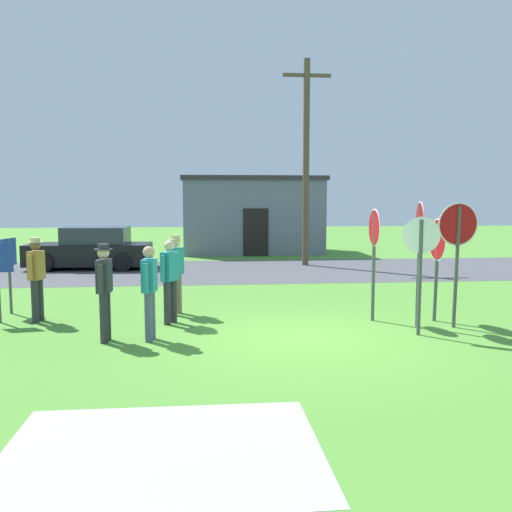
# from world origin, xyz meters

# --- Properties ---
(ground_plane) EXTENTS (80.00, 80.00, 0.00)m
(ground_plane) POSITION_xyz_m (0.00, 0.00, 0.00)
(ground_plane) COLOR #518E33
(street_asphalt) EXTENTS (60.00, 6.40, 0.01)m
(street_asphalt) POSITION_xyz_m (0.00, 9.50, 0.00)
(street_asphalt) COLOR #4C4C51
(street_asphalt) RESTS_ON ground
(concrete_path) EXTENTS (3.20, 2.40, 0.01)m
(concrete_path) POSITION_xyz_m (-2.22, -4.35, 0.00)
(concrete_path) COLOR #ADAAA3
(concrete_path) RESTS_ON ground
(building_background) EXTENTS (6.53, 3.85, 3.55)m
(building_background) POSITION_xyz_m (0.54, 16.20, 1.78)
(building_background) COLOR slate
(building_background) RESTS_ON ground
(utility_pole) EXTENTS (1.80, 0.24, 7.65)m
(utility_pole) POSITION_xyz_m (2.09, 10.88, 4.01)
(utility_pole) COLOR brown
(utility_pole) RESTS_ON ground
(parked_car_on_street) EXTENTS (4.38, 2.17, 1.51)m
(parked_car_on_street) POSITION_xyz_m (-5.81, 10.61, 0.69)
(parked_car_on_street) COLOR black
(parked_car_on_street) RESTS_ON ground
(stop_sign_far_back) EXTENTS (0.84, 0.14, 2.45)m
(stop_sign_far_back) POSITION_xyz_m (3.11, 0.48, 1.70)
(stop_sign_far_back) COLOR #474C4C
(stop_sign_far_back) RESTS_ON ground
(stop_sign_tallest) EXTENTS (0.07, 0.78, 2.32)m
(stop_sign_tallest) POSITION_xyz_m (1.70, 1.26, 1.59)
(stop_sign_tallest) COLOR #474C4C
(stop_sign_tallest) RESTS_ON ground
(stop_sign_rear_right) EXTENTS (0.17, 0.72, 2.47)m
(stop_sign_rear_right) POSITION_xyz_m (2.41, 0.64, 1.68)
(stop_sign_rear_right) COLOR #474C4C
(stop_sign_rear_right) RESTS_ON ground
(stop_sign_nearest) EXTENTS (0.10, 0.88, 2.13)m
(stop_sign_nearest) POSITION_xyz_m (2.98, 1.10, 1.46)
(stop_sign_nearest) COLOR #474C4C
(stop_sign_nearest) RESTS_ON ground
(stop_sign_center_cluster) EXTENTS (0.61, 0.30, 2.19)m
(stop_sign_center_cluster) POSITION_xyz_m (2.18, -0.01, 1.48)
(stop_sign_center_cluster) COLOR #474C4C
(stop_sign_center_cluster) RESTS_ON ground
(person_in_dark_shirt) EXTENTS (0.32, 0.57, 1.74)m
(person_in_dark_shirt) POSITION_xyz_m (-3.52, 0.07, 0.98)
(person_in_dark_shirt) COLOR #2D2D33
(person_in_dark_shirt) RESTS_ON ground
(person_holding_notes) EXTENTS (0.36, 0.51, 1.74)m
(person_holding_notes) POSITION_xyz_m (-2.39, 2.30, 0.98)
(person_holding_notes) COLOR #7A6B56
(person_holding_notes) RESTS_ON ground
(person_with_sunhat) EXTENTS (0.37, 0.50, 1.69)m
(person_with_sunhat) POSITION_xyz_m (-2.46, 1.38, 0.95)
(person_with_sunhat) COLOR #2D2D33
(person_with_sunhat) RESTS_ON ground
(person_on_left) EXTENTS (0.31, 0.56, 1.74)m
(person_on_left) POSITION_xyz_m (-5.18, 1.82, 0.98)
(person_on_left) COLOR #2D2D33
(person_on_left) RESTS_ON ground
(person_in_blue) EXTENTS (0.27, 0.57, 1.69)m
(person_in_blue) POSITION_xyz_m (-2.74, 0.07, 0.95)
(person_in_blue) COLOR #4C5670
(person_in_blue) RESTS_ON ground
(info_panel_leftmost) EXTENTS (0.14, 0.59, 1.66)m
(info_panel_leftmost) POSITION_xyz_m (-6.01, 2.72, 1.14)
(info_panel_leftmost) COLOR #4C4C51
(info_panel_leftmost) RESTS_ON ground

